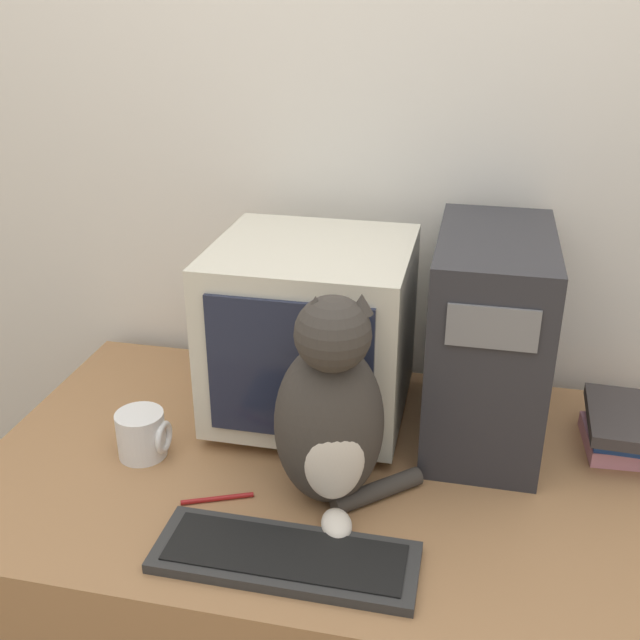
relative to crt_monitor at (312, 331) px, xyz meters
The scene contains 9 objects.
wall_back 0.42m from the crt_monitor, 70.77° to the left, with size 7.00×0.05×2.50m.
desk 0.61m from the crt_monitor, 59.23° to the right, with size 1.40×0.81×0.77m.
crt_monitor is the anchor object (origin of this frame).
computer_tower 0.35m from the crt_monitor, ahead, with size 0.22×0.41×0.42m.
keyboard 0.49m from the crt_monitor, 82.61° to the right, with size 0.43×0.15×0.02m.
cat 0.29m from the crt_monitor, 70.82° to the right, with size 0.28×0.25×0.41m.
book_stack 0.65m from the crt_monitor, ahead, with size 0.15×0.22×0.09m.
pen 0.39m from the crt_monitor, 107.32° to the right, with size 0.12×0.06×0.01m.
mug 0.39m from the crt_monitor, 142.85° to the right, with size 0.10×0.09×0.09m.
Camera 1 is at (0.21, -0.77, 1.62)m, focal length 42.00 mm.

